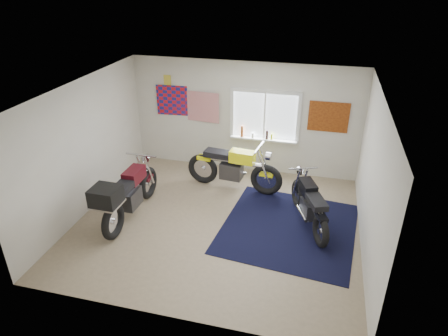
% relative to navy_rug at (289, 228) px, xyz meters
% --- Properties ---
extents(ground, '(5.50, 5.50, 0.00)m').
position_rel_navy_rug_xyz_m(ground, '(-1.41, -0.16, -0.01)').
color(ground, '#9E896B').
rests_on(ground, ground).
extents(room_shell, '(5.50, 5.50, 5.50)m').
position_rel_navy_rug_xyz_m(room_shell, '(-1.41, -0.16, 1.63)').
color(room_shell, white).
rests_on(room_shell, ground).
extents(navy_rug, '(2.75, 2.84, 0.01)m').
position_rel_navy_rug_xyz_m(navy_rug, '(0.00, 0.00, 0.00)').
color(navy_rug, black).
rests_on(navy_rug, ground).
extents(window_assembly, '(1.66, 0.17, 1.26)m').
position_rel_navy_rug_xyz_m(window_assembly, '(-0.91, 2.31, 1.36)').
color(window_assembly, white).
rests_on(window_assembly, room_shell).
extents(oil_bottles, '(0.78, 0.07, 0.28)m').
position_rel_navy_rug_xyz_m(oil_bottles, '(-1.13, 2.24, 1.01)').
color(oil_bottles, brown).
rests_on(oil_bottles, window_assembly).
extents(flag_display, '(1.60, 0.10, 1.17)m').
position_rel_navy_rug_xyz_m(flag_display, '(-3.31, 2.32, 2.14)').
color(flag_display, red).
rests_on(flag_display, room_shell).
extents(triumph_poster, '(0.90, 0.03, 0.70)m').
position_rel_navy_rug_xyz_m(triumph_poster, '(0.54, 2.32, 1.54)').
color(triumph_poster, '#A54C14').
rests_on(triumph_poster, room_shell).
extents(yellow_triumph, '(2.27, 0.68, 1.14)m').
position_rel_navy_rug_xyz_m(yellow_triumph, '(-1.42, 1.29, 0.50)').
color(yellow_triumph, black).
rests_on(yellow_triumph, ground).
extents(black_chrome_bike, '(0.91, 1.87, 1.01)m').
position_rel_navy_rug_xyz_m(black_chrome_bike, '(0.35, 0.24, 0.44)').
color(black_chrome_bike, black).
rests_on(black_chrome_bike, navy_rug).
extents(maroon_tourer, '(0.68, 2.24, 1.14)m').
position_rel_navy_rug_xyz_m(maroon_tourer, '(-3.16, -0.51, 0.59)').
color(maroon_tourer, black).
rests_on(maroon_tourer, ground).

